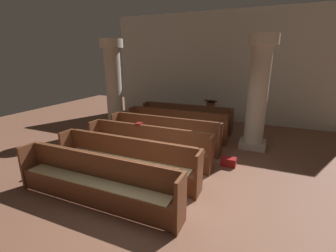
{
  "coord_description": "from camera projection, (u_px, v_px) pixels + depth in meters",
  "views": [
    {
      "loc": [
        1.83,
        -4.15,
        2.71
      ],
      "look_at": [
        -0.79,
        1.93,
        0.75
      ],
      "focal_mm": 25.07,
      "sensor_mm": 36.0,
      "label": 1
    }
  ],
  "objects": [
    {
      "name": "pew_row_1",
      "position": [
        176.0,
        124.0,
        8.09
      ],
      "size": [
        3.5,
        0.46,
        0.94
      ],
      "color": "brown",
      "rests_on": "ground"
    },
    {
      "name": "pew_row_5",
      "position": [
        95.0,
        180.0,
        4.4
      ],
      "size": [
        3.5,
        0.46,
        0.94
      ],
      "color": "brown",
      "rests_on": "ground"
    },
    {
      "name": "pillar_far_side",
      "position": [
        114.0,
        84.0,
        8.65
      ],
      "size": [
        0.83,
        0.83,
        3.31
      ],
      "color": "#B6AD9A",
      "rests_on": "ground"
    },
    {
      "name": "ground_plane",
      "position": [
        166.0,
        186.0,
        5.11
      ],
      "size": [
        19.2,
        19.2,
        0.0
      ],
      "primitive_type": "plane",
      "color": "brown"
    },
    {
      "name": "pew_row_2",
      "position": [
        164.0,
        132.0,
        7.17
      ],
      "size": [
        3.5,
        0.46,
        0.94
      ],
      "color": "brown",
      "rests_on": "ground"
    },
    {
      "name": "kneeler_box_red",
      "position": [
        229.0,
        162.0,
        6.05
      ],
      "size": [
        0.37,
        0.25,
        0.22
      ],
      "primitive_type": "cube",
      "color": "maroon",
      "rests_on": "ground"
    },
    {
      "name": "pillar_aisle_side",
      "position": [
        258.0,
        92.0,
        6.85
      ],
      "size": [
        0.83,
        0.83,
        3.31
      ],
      "color": "#B6AD9A",
      "rests_on": "ground"
    },
    {
      "name": "pew_row_4",
      "position": [
        126.0,
        158.0,
        5.32
      ],
      "size": [
        3.5,
        0.46,
        0.94
      ],
      "color": "brown",
      "rests_on": "ground"
    },
    {
      "name": "pew_row_3",
      "position": [
        148.0,
        143.0,
        6.25
      ],
      "size": [
        3.5,
        0.47,
        0.94
      ],
      "color": "brown",
      "rests_on": "ground"
    },
    {
      "name": "lectern",
      "position": [
        210.0,
        114.0,
        9.56
      ],
      "size": [
        0.48,
        0.45,
        1.08
      ],
      "color": "brown",
      "rests_on": "ground"
    },
    {
      "name": "hymn_book",
      "position": [
        139.0,
        123.0,
        6.41
      ],
      "size": [
        0.15,
        0.21,
        0.04
      ],
      "primitive_type": "cube",
      "color": "maroon",
      "rests_on": "pew_row_3"
    },
    {
      "name": "pew_row_0",
      "position": [
        186.0,
        117.0,
        9.01
      ],
      "size": [
        3.5,
        0.47,
        0.94
      ],
      "color": "brown",
      "rests_on": "ground"
    },
    {
      "name": "back_wall",
      "position": [
        224.0,
        68.0,
        9.83
      ],
      "size": [
        10.0,
        0.16,
        4.5
      ],
      "primitive_type": "cube",
      "color": "beige",
      "rests_on": "ground"
    }
  ]
}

